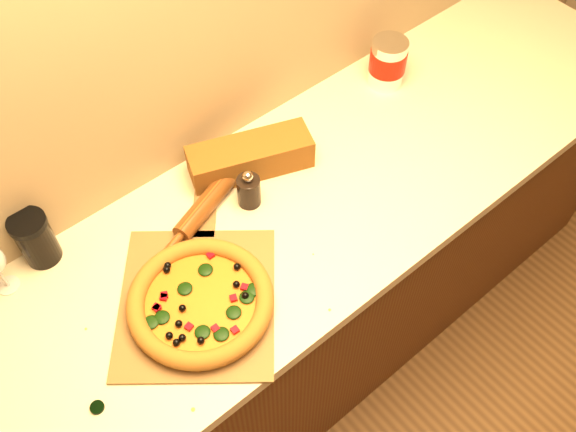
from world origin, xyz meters
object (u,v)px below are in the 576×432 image
object	(u,v)px
pizza	(201,302)
coffee_canister	(388,62)
dark_jar	(35,239)
rolling_pin	(210,200)
pizza_peel	(198,295)
pepper_grinder	(249,190)

from	to	relation	value
pizza	coffee_canister	size ratio (longest dim) A/B	2.27
dark_jar	coffee_canister	bearing A→B (deg)	-4.54
rolling_pin	pizza_peel	bearing A→B (deg)	-132.16
pepper_grinder	rolling_pin	world-z (taller)	pepper_grinder
pizza_peel	coffee_canister	distance (m)	0.95
pizza	rolling_pin	distance (m)	0.31
pizza	pepper_grinder	world-z (taller)	pepper_grinder
coffee_canister	dark_jar	world-z (taller)	coffee_canister
rolling_pin	dark_jar	world-z (taller)	dark_jar
pizza_peel	rolling_pin	world-z (taller)	rolling_pin
pizza	coffee_canister	bearing A→B (deg)	17.69
pizza	pepper_grinder	xyz separation A→B (m)	(0.29, 0.19, 0.02)
rolling_pin	pizza	bearing A→B (deg)	-129.52
rolling_pin	dark_jar	xyz separation A→B (m)	(-0.42, 0.14, 0.05)
pizza	coffee_canister	xyz separation A→B (m)	(0.92, 0.29, 0.05)
pizza_peel	coffee_canister	bearing A→B (deg)	55.08
pizza_peel	rolling_pin	xyz separation A→B (m)	(0.19, 0.21, 0.02)
pepper_grinder	coffee_canister	world-z (taller)	coffee_canister
pepper_grinder	rolling_pin	xyz separation A→B (m)	(-0.09, 0.06, -0.02)
pizza	dark_jar	distance (m)	0.45
pizza_peel	pizza	bearing A→B (deg)	-68.69
pizza_peel	dark_jar	size ratio (longest dim) A/B	3.79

